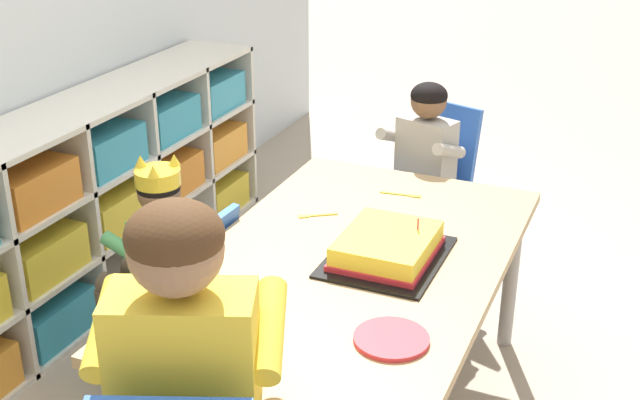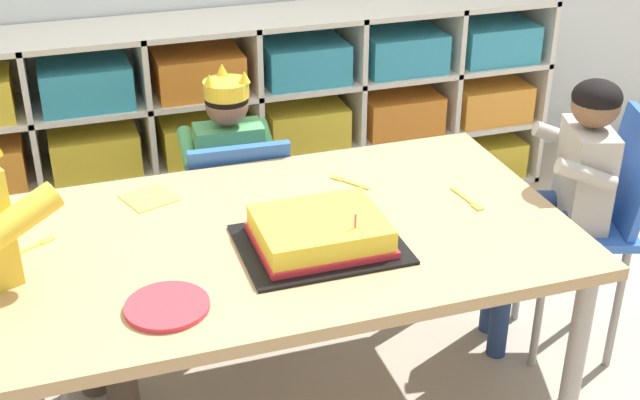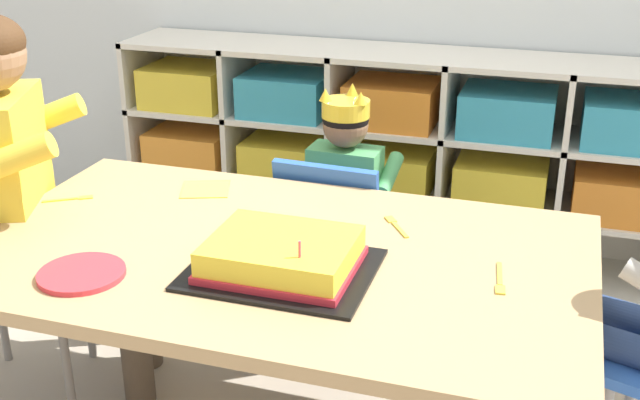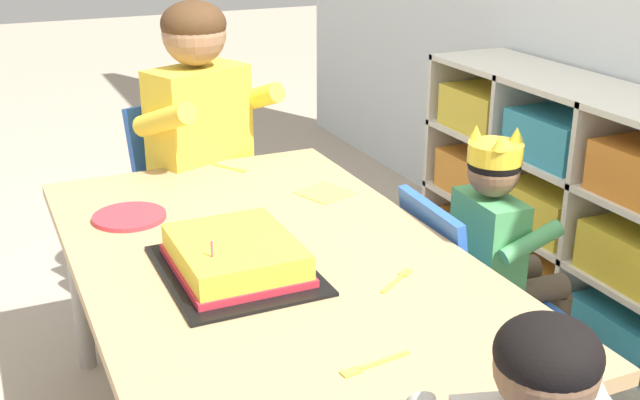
{
  "view_description": "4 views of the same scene",
  "coord_description": "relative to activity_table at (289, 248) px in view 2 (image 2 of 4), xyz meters",
  "views": [
    {
      "loc": [
        -1.96,
        -0.75,
        1.69
      ],
      "look_at": [
        0.08,
        0.12,
        0.71
      ],
      "focal_mm": 46.87,
      "sensor_mm": 36.0,
      "label": 1
    },
    {
      "loc": [
        -0.51,
        -1.78,
        1.64
      ],
      "look_at": [
        0.09,
        0.04,
        0.63
      ],
      "focal_mm": 47.92,
      "sensor_mm": 36.0,
      "label": 2
    },
    {
      "loc": [
        0.58,
        -1.51,
        1.37
      ],
      "look_at": [
        0.08,
        0.06,
        0.68
      ],
      "focal_mm": 44.68,
      "sensor_mm": 36.0,
      "label": 3
    },
    {
      "loc": [
        1.53,
        -0.57,
        1.34
      ],
      "look_at": [
        0.08,
        0.09,
        0.73
      ],
      "focal_mm": 44.38,
      "sensor_mm": 36.0,
      "label": 4
    }
  ],
  "objects": [
    {
      "name": "storage_cubby_shelf",
      "position": [
        0.17,
        1.21,
        -0.14
      ],
      "size": [
        2.42,
        0.34,
        0.78
      ],
      "color": "silver",
      "rests_on": "ground"
    },
    {
      "name": "child_with_crown",
      "position": [
        -0.01,
        0.66,
        -0.04
      ],
      "size": [
        0.3,
        0.31,
        0.8
      ],
      "rotation": [
        0.0,
        0.0,
        3.09
      ],
      "color": "#4C9E5B",
      "rests_on": "ground"
    },
    {
      "name": "fork_scattered_mid_table",
      "position": [
        0.23,
        0.21,
        0.06
      ],
      "size": [
        0.08,
        0.11,
        0.0
      ],
      "rotation": [
        0.0,
        0.0,
        5.3
      ],
      "color": "yellow",
      "rests_on": "activity_table"
    },
    {
      "name": "fork_near_cake_tray",
      "position": [
        -0.61,
        0.11,
        0.06
      ],
      "size": [
        0.11,
        0.08,
        0.0
      ],
      "rotation": [
        0.0,
        0.0,
        3.72
      ],
      "color": "yellow",
      "rests_on": "activity_table"
    },
    {
      "name": "guest_at_table_side",
      "position": [
        0.83,
        0.05,
        0.03
      ],
      "size": [
        0.34,
        0.33,
        0.86
      ],
      "rotation": [
        0.0,
        0.0,
        -1.88
      ],
      "color": "#B2ADA3",
      "rests_on": "ground"
    },
    {
      "name": "classroom_chair_guest_side",
      "position": [
        0.93,
        0.02,
        -0.07
      ],
      "size": [
        0.38,
        0.37,
        0.75
      ],
      "rotation": [
        0.0,
        0.0,
        -1.88
      ],
      "color": "blue",
      "rests_on": "ground"
    },
    {
      "name": "paper_napkin_square",
      "position": [
        -0.31,
        0.28,
        0.05
      ],
      "size": [
        0.16,
        0.16,
        0.0
      ],
      "primitive_type": "cube",
      "rotation": [
        0.0,
        0.0,
        0.35
      ],
      "color": "#F4DB4C",
      "rests_on": "activity_table"
    },
    {
      "name": "activity_table",
      "position": [
        0.0,
        0.0,
        0.0
      ],
      "size": [
        1.4,
        0.84,
        0.58
      ],
      "color": "tan",
      "rests_on": "ground"
    },
    {
      "name": "fork_by_napkin",
      "position": [
        0.5,
        0.0,
        0.06
      ],
      "size": [
        0.03,
        0.14,
        0.0
      ],
      "rotation": [
        0.0,
        0.0,
        1.69
      ],
      "color": "yellow",
      "rests_on": "activity_table"
    },
    {
      "name": "paper_plate_stack",
      "position": [
        -0.34,
        -0.24,
        0.06
      ],
      "size": [
        0.18,
        0.18,
        0.01
      ],
      "primitive_type": "cylinder",
      "color": "#DB333D",
      "rests_on": "activity_table"
    },
    {
      "name": "classroom_chair_blue",
      "position": [
        -0.02,
        0.55,
        -0.17
      ],
      "size": [
        0.34,
        0.36,
        0.62
      ],
      "rotation": [
        0.0,
        0.0,
        3.09
      ],
      "color": "blue",
      "rests_on": "ground"
    },
    {
      "name": "birthday_cake_on_tray",
      "position": [
        0.05,
        -0.1,
        0.09
      ],
      "size": [
        0.39,
        0.31,
        0.11
      ],
      "color": "black",
      "rests_on": "activity_table"
    }
  ]
}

